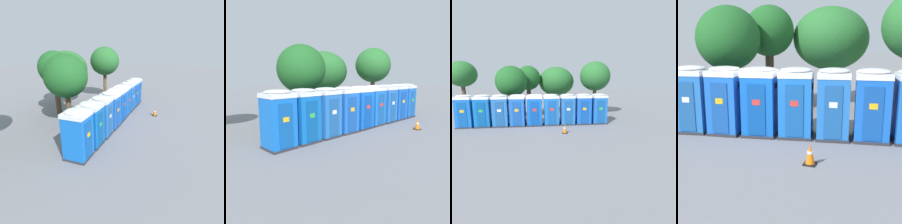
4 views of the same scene
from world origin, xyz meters
The scene contains 15 objects.
ground_plane centered at (0.00, 0.00, 0.00)m, with size 120.00×120.00×0.00m, color slate.
portapotty_0 centered at (-5.24, -1.13, 1.28)m, with size 1.43×1.42×2.54m.
portapotty_1 centered at (-3.92, -0.89, 1.28)m, with size 1.40×1.41×2.54m.
portapotty_2 centered at (-2.60, -0.68, 1.28)m, with size 1.42×1.42×2.54m.
portapotty_3 centered at (-1.28, -0.48, 1.28)m, with size 1.33×1.35×2.54m.
portapotty_4 centered at (0.04, -0.23, 1.28)m, with size 1.42×1.40×2.54m.
portapotty_5 centered at (1.35, 0.03, 1.28)m, with size 1.42×1.41×2.54m.
portapotty_6 centered at (2.68, 0.24, 1.28)m, with size 1.36×1.39×2.54m.
portapotty_7 centered at (3.99, 0.48, 1.28)m, with size 1.40×1.37×2.54m.
portapotty_8 centered at (5.31, 0.71, 1.28)m, with size 1.42×1.42×2.54m.
street_tree_0 centered at (1.23, 6.03, 3.48)m, with size 3.94×3.94×5.12m.
street_tree_2 centered at (-1.56, 4.37, 3.79)m, with size 2.49×2.49×5.13m.
street_tree_3 centered at (5.39, 4.47, 4.01)m, with size 3.11×3.11×5.54m.
street_tree_4 centered at (-2.60, 2.14, 3.49)m, with size 2.89×2.89×4.95m.
traffic_cone centered at (2.58, -2.37, 0.31)m, with size 0.36×0.36×0.64m.
Camera 2 is at (-8.27, -10.04, 3.08)m, focal length 35.00 mm.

